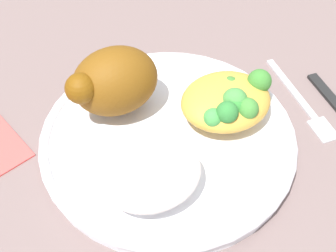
{
  "coord_description": "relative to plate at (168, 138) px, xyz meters",
  "views": [
    {
      "loc": [
        0.13,
        0.28,
        0.38
      ],
      "look_at": [
        0.0,
        0.0,
        0.03
      ],
      "focal_mm": 48.51,
      "sensor_mm": 36.0,
      "label": 1
    }
  ],
  "objects": [
    {
      "name": "ground_plane",
      "position": [
        0.0,
        0.0,
        -0.01
      ],
      "size": [
        2.0,
        2.0,
        0.0
      ],
      "primitive_type": "plane",
      "color": "#6F5B59"
    },
    {
      "name": "plate",
      "position": [
        0.0,
        0.0,
        0.0
      ],
      "size": [
        0.27,
        0.27,
        0.02
      ],
      "color": "white",
      "rests_on": "ground_plane"
    },
    {
      "name": "roasted_chicken",
      "position": [
        0.04,
        -0.06,
        0.05
      ],
      "size": [
        0.1,
        0.07,
        0.07
      ],
      "color": "brown",
      "rests_on": "plate"
    },
    {
      "name": "rice_pile",
      "position": [
        0.04,
        0.05,
        0.03
      ],
      "size": [
        0.1,
        0.08,
        0.04
      ],
      "primitive_type": "ellipsoid",
      "color": "white",
      "rests_on": "plate"
    },
    {
      "name": "mac_cheese_with_broccoli",
      "position": [
        -0.07,
        0.01,
        0.03
      ],
      "size": [
        0.1,
        0.09,
        0.04
      ],
      "color": "gold",
      "rests_on": "plate"
    },
    {
      "name": "fork",
      "position": [
        -0.17,
        0.01,
        -0.01
      ],
      "size": [
        0.03,
        0.14,
        0.01
      ],
      "color": "silver",
      "rests_on": "ground_plane"
    }
  ]
}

